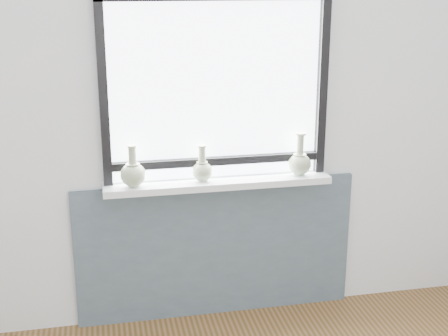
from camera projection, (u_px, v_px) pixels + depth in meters
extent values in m
cube|color=silver|center=(215.00, 108.00, 3.58)|extent=(3.60, 0.02, 2.60)
cube|color=#4C5B69|center=(216.00, 249.00, 3.80)|extent=(1.70, 0.03, 0.86)
cube|color=silver|center=(218.00, 183.00, 3.61)|extent=(1.32, 0.18, 0.04)
cube|color=black|center=(103.00, 92.00, 3.37)|extent=(0.05, 0.06, 1.05)
cube|color=black|center=(322.00, 84.00, 3.61)|extent=(0.05, 0.06, 1.05)
cube|color=black|center=(217.00, 161.00, 3.62)|extent=(1.20, 0.05, 0.04)
cube|color=white|center=(216.00, 92.00, 3.52)|extent=(1.20, 0.01, 1.00)
cylinder|color=#A2B48C|center=(134.00, 185.00, 3.49)|extent=(0.07, 0.07, 0.01)
ellipsoid|color=#A2B48C|center=(133.00, 175.00, 3.47)|extent=(0.14, 0.14, 0.13)
cone|color=#A2B48C|center=(133.00, 166.00, 3.46)|extent=(0.08, 0.08, 0.03)
cylinder|color=#A2B48C|center=(132.00, 157.00, 3.44)|extent=(0.04, 0.04, 0.11)
cylinder|color=#A2B48C|center=(132.00, 146.00, 3.42)|extent=(0.05, 0.05, 0.01)
cylinder|color=#A2B48C|center=(202.00, 180.00, 3.58)|extent=(0.05, 0.05, 0.01)
ellipsoid|color=#A2B48C|center=(202.00, 171.00, 3.57)|extent=(0.12, 0.12, 0.11)
cone|color=#A2B48C|center=(202.00, 164.00, 3.56)|extent=(0.07, 0.07, 0.03)
cylinder|color=#A2B48C|center=(202.00, 156.00, 3.54)|extent=(0.04, 0.04, 0.11)
cylinder|color=#A2B48C|center=(202.00, 146.00, 3.52)|extent=(0.05, 0.05, 0.01)
cylinder|color=#A2B48C|center=(299.00, 174.00, 3.70)|extent=(0.06, 0.06, 0.01)
ellipsoid|color=#A2B48C|center=(299.00, 164.00, 3.68)|extent=(0.14, 0.14, 0.13)
cone|color=#A2B48C|center=(300.00, 156.00, 3.67)|extent=(0.08, 0.08, 0.03)
cylinder|color=#A2B48C|center=(300.00, 146.00, 3.65)|extent=(0.04, 0.04, 0.14)
cylinder|color=#A2B48C|center=(301.00, 134.00, 3.63)|extent=(0.07, 0.07, 0.01)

